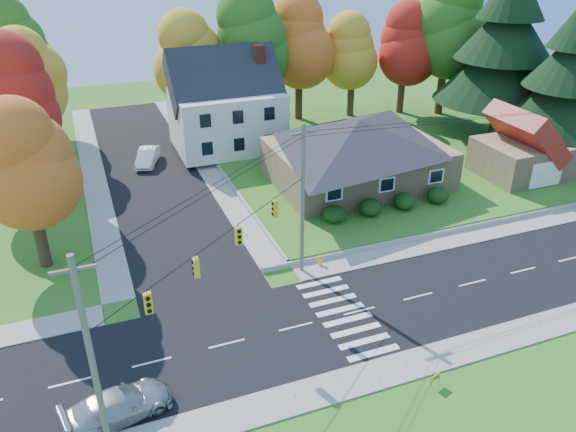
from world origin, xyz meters
name	(u,v)px	position (x,y,z in m)	size (l,w,h in m)	color
ground	(359,311)	(0.00, 0.00, 0.00)	(120.00, 120.00, 0.00)	#3D7923
road_main	(359,311)	(0.00, 0.00, 0.01)	(90.00, 8.00, 0.02)	black
road_cross	(151,170)	(-8.00, 26.00, 0.01)	(8.00, 44.00, 0.02)	black
sidewalk_north	(324,267)	(0.00, 5.00, 0.04)	(90.00, 2.00, 0.08)	#9C9A90
sidewalk_south	(405,366)	(0.00, -5.00, 0.04)	(90.00, 2.00, 0.08)	#9C9A90
lawn	(378,156)	(13.00, 21.00, 0.25)	(30.00, 30.00, 0.50)	#3D7923
ranch_house	(358,150)	(8.00, 16.00, 3.27)	(14.60, 10.60, 5.40)	tan
colonial_house	(226,106)	(0.04, 28.00, 4.58)	(10.40, 8.40, 9.60)	silver
garage	(523,149)	(22.00, 11.99, 2.84)	(7.30, 6.30, 4.60)	tan
hedge_row	(388,204)	(7.50, 9.80, 1.14)	(10.70, 1.70, 1.27)	#163A10
traffic_infrastructure	(351,224)	(-0.15, 1.35, 5.15)	(38.10, 10.66, 10.00)	#666059
tree_lot_0	(189,56)	(-2.00, 34.00, 8.31)	(6.72, 6.72, 12.51)	#3F2A19
tree_lot_1	(248,41)	(4.00, 33.00, 9.61)	(7.84, 7.84, 14.60)	#3F2A19
tree_lot_2	(299,42)	(10.00, 34.00, 8.96)	(7.28, 7.28, 13.56)	#3F2A19
tree_lot_3	(353,52)	(16.00, 33.00, 7.65)	(6.16, 6.16, 11.47)	#3F2A19
tree_lot_4	(406,44)	(22.00, 32.00, 8.31)	(6.72, 6.72, 12.51)	#3F2A19
tree_lot_5	(449,26)	(26.00, 30.00, 10.27)	(8.40, 8.40, 15.64)	#3F2A19
conifer_east_a	(505,47)	(27.00, 22.00, 9.39)	(12.80, 12.80, 16.96)	#3F2A19
conifer_east_b	(573,75)	(28.00, 14.00, 8.28)	(11.20, 11.20, 14.84)	#3F2A19
tree_west_0	(24,165)	(-17.00, 12.00, 7.15)	(6.16, 6.16, 11.47)	#3F2A19
tree_west_1	(9,102)	(-18.00, 22.00, 8.46)	(7.28, 7.28, 13.56)	#3F2A19
tree_west_2	(29,79)	(-17.00, 32.00, 7.81)	(6.72, 6.72, 12.51)	#3F2A19
tree_west_3	(6,49)	(-19.00, 40.00, 9.11)	(7.84, 7.84, 14.60)	#3F2A19
silver_sedan	(118,405)	(-13.93, -3.13, 0.73)	(2.00, 4.92, 1.43)	#B0B0B0
white_car	(147,157)	(-7.98, 27.43, 0.76)	(1.57, 4.50, 1.48)	white
fire_hydrant	(320,261)	(-0.14, 5.35, 0.37)	(0.44, 0.34, 0.76)	gold
yard_sign	(436,377)	(0.66, -6.65, 0.52)	(0.57, 0.21, 0.73)	black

